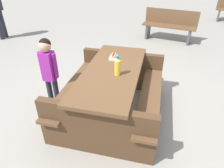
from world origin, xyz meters
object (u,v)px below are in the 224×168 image
Objects in this scene: soda_bottle at (118,66)px; child_in_coat at (48,66)px; hotdog_tray at (113,57)px; park_bench_near at (170,25)px; picnic_table at (112,89)px.

child_in_coat reaches higher than soda_bottle.
hotdog_tray is 0.98m from child_in_coat.
hotdog_tray is at bearing 159.27° from park_bench_near.
child_in_coat is 4.13m from park_bench_near.
child_in_coat is at bearing 112.60° from hotdog_tray.
park_bench_near reaches higher than picnic_table.
picnic_table is at bearing -175.01° from hotdog_tray.
child_in_coat is (0.01, 0.93, 0.29)m from picnic_table.
picnic_table is 1.67× the size of child_in_coat.
hotdog_tray is at bearing 4.99° from picnic_table.
hotdog_tray is 0.16× the size of child_in_coat.
picnic_table is 1.24× the size of park_bench_near.
picnic_table is 0.45m from soda_bottle.
hotdog_tray is (0.50, 0.12, -0.09)m from soda_bottle.
child_in_coat is (-0.37, 0.90, -0.04)m from hotdog_tray.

